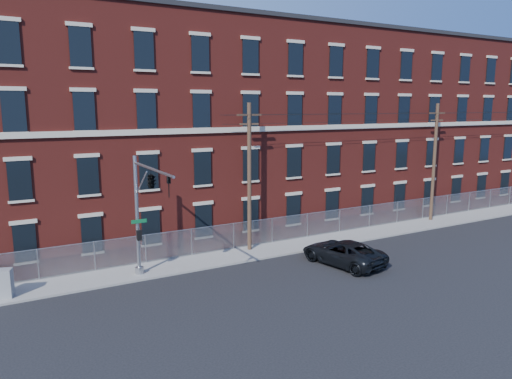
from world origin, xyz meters
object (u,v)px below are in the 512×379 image
Objects in this scene: traffic_signal_mast at (148,192)px; utility_pole_near at (249,175)px; pickup_truck at (343,252)px; utility_cabinet at (0,284)px.

utility_pole_near reaches higher than traffic_signal_mast.
utility_pole_near is 8.00m from pickup_truck.
utility_pole_near is 1.79× the size of pickup_truck.
utility_cabinet is at bearing -23.20° from pickup_truck.
traffic_signal_mast is 4.64× the size of utility_cabinet.
traffic_signal_mast is 8.85m from utility_cabinet.
utility_pole_near is 6.64× the size of utility_cabinet.
utility_pole_near reaches higher than utility_cabinet.
pickup_truck is at bearing -9.32° from traffic_signal_mast.
pickup_truck is (11.81, -1.94, -4.61)m from traffic_signal_mast.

